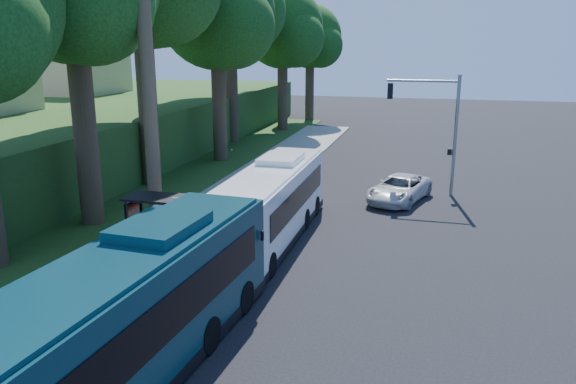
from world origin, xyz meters
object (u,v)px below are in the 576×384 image
(pickup, at_px, (399,189))
(white_bus, at_px, (270,204))
(teal_bus, at_px, (121,320))
(bus_shelter, at_px, (161,213))

(pickup, bearing_deg, white_bus, -105.75)
(white_bus, relative_size, teal_bus, 0.89)
(bus_shelter, bearing_deg, teal_bus, -68.53)
(teal_bus, height_order, pickup, teal_bus)
(white_bus, bearing_deg, bus_shelter, -145.98)
(teal_bus, bearing_deg, bus_shelter, 115.24)
(teal_bus, distance_m, pickup, 20.71)
(bus_shelter, xyz_separation_m, pickup, (9.17, 10.88, -1.08))
(pickup, bearing_deg, bus_shelter, -113.49)
(teal_bus, xyz_separation_m, pickup, (5.63, 19.89, -1.20))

